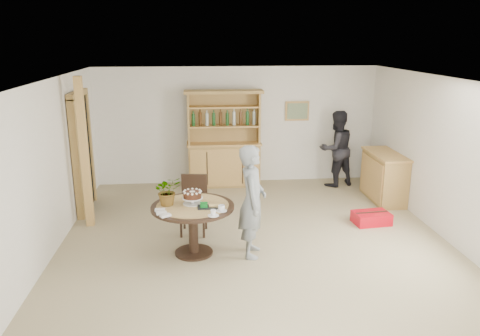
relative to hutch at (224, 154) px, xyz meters
name	(u,v)px	position (x,y,z in m)	size (l,w,h in m)	color
ground	(257,249)	(0.30, -3.24, -0.69)	(7.00, 7.00, 0.00)	tan
room_shell	(259,136)	(0.30, -3.23, 1.05)	(6.04, 7.04, 2.52)	white
doorway	(82,151)	(-2.63, -1.24, 0.42)	(0.13, 1.10, 2.18)	black
pine_post	(84,154)	(-2.40, -2.04, 0.56)	(0.12, 0.12, 2.50)	tan
hutch	(224,154)	(0.00, 0.00, 0.00)	(1.62, 0.54, 2.04)	#B0884A
sideboard	(384,177)	(3.04, -1.24, -0.22)	(0.54, 1.26, 0.94)	#B0884A
dining_table	(193,215)	(-0.65, -3.29, -0.08)	(1.20, 1.20, 0.76)	black
dining_chair	(194,200)	(-0.64, -2.46, -0.15)	(0.47, 0.47, 0.95)	black
birthday_cake	(192,196)	(-0.65, -3.24, 0.19)	(0.30, 0.30, 0.20)	white
flower_vase	(168,191)	(-1.00, -3.24, 0.28)	(0.38, 0.33, 0.42)	#3F7233
gift_tray	(208,206)	(-0.43, -3.42, 0.10)	(0.30, 0.20, 0.08)	black
coffee_cup_a	(221,208)	(-0.25, -3.57, 0.11)	(0.15, 0.15, 0.09)	white
coffee_cup_b	(213,213)	(-0.37, -3.74, 0.11)	(0.15, 0.15, 0.08)	white
napkins	(162,213)	(-1.06, -3.60, 0.09)	(0.24, 0.33, 0.03)	white
teen_boy	(252,201)	(0.20, -3.39, 0.13)	(0.60, 0.39, 1.65)	slate
adult_person	(336,149)	(2.36, -0.24, 0.12)	(0.79, 0.61, 1.62)	black
red_suitcase	(371,218)	(2.38, -2.42, -0.59)	(0.64, 0.46, 0.21)	red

